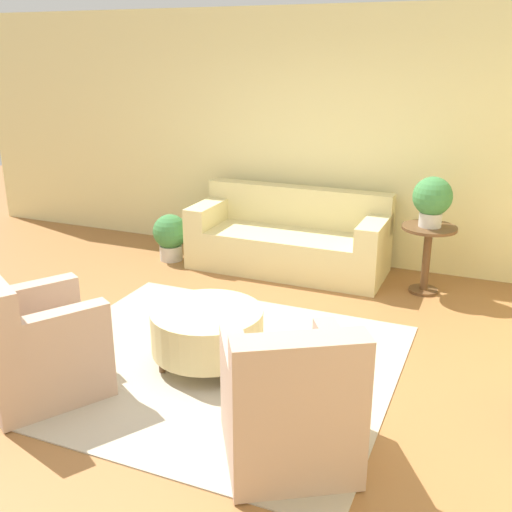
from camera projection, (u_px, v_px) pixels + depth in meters
The scene contains 10 objects.
ground_plane at pixel (211, 364), 4.71m from camera, with size 16.00×16.00×0.00m, color #996638.
wall_back at pixel (323, 138), 6.73m from camera, with size 9.56×0.12×2.80m.
rug at pixel (211, 364), 4.71m from camera, with size 2.80×2.58×0.01m.
couch at pixel (289, 241), 6.68m from camera, with size 2.16×0.85×0.88m.
armchair_left at pixel (34, 347), 4.21m from camera, with size 1.04×1.06×0.93m.
armchair_right at pixel (290, 407), 3.50m from camera, with size 1.04×1.06×0.93m.
ottoman_table at pixel (207, 330), 4.63m from camera, with size 0.87×0.87×0.45m.
side_table at pixel (427, 248), 5.97m from camera, with size 0.54×0.54×0.70m.
potted_plant_on_side_table at pixel (432, 199), 5.81m from camera, with size 0.38×0.38×0.50m.
potted_plant_floor at pixel (170, 235), 6.96m from camera, with size 0.40×0.40×0.55m.
Camera 1 is at (1.95, -3.71, 2.35)m, focal length 42.00 mm.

